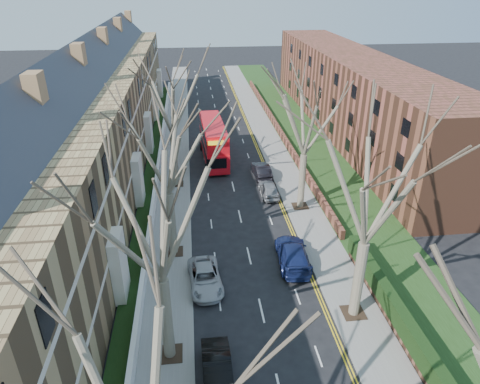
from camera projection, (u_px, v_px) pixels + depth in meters
name	position (u px, v px, depth m)	size (l,w,h in m)	color
pavement_left	(176.00, 146.00, 53.22)	(3.00, 102.00, 0.12)	slate
pavement_right	(270.00, 142.00, 54.45)	(3.00, 102.00, 0.12)	slate
terrace_left	(94.00, 127.00, 42.87)	(9.70, 78.00, 13.60)	olive
flats_right	(351.00, 94.00, 56.93)	(13.97, 54.00, 10.00)	brown
wall_hedge_right	(436.00, 378.00, 21.42)	(0.70, 24.00, 1.80)	#533423
front_wall_left	(158.00, 169.00, 45.72)	(0.30, 78.00, 1.00)	white
grass_verge_right	(305.00, 140.00, 54.87)	(6.00, 102.00, 0.06)	#1E3613
tree_left_mid	(155.00, 208.00, 19.74)	(10.50, 10.50, 14.71)	brown
tree_left_far	(164.00, 140.00, 28.73)	(10.15, 10.15, 14.22)	brown
tree_left_dist	(170.00, 92.00, 39.20)	(10.50, 10.50, 14.71)	brown
tree_right_mid	(375.00, 177.00, 22.68)	(10.50, 10.50, 14.71)	brown
tree_right_far	(307.00, 109.00, 35.21)	(10.15, 10.15, 14.22)	brown
double_decker_bus	(214.00, 142.00, 48.58)	(3.00, 10.40, 4.33)	red
car_left_mid	(217.00, 372.00, 22.25)	(1.51, 4.34, 1.43)	black
car_left_far	(205.00, 278.00, 29.23)	(2.16, 4.68, 1.30)	#A6A7AB
car_right_near	(293.00, 254.00, 31.51)	(2.20, 5.42, 1.57)	navy
car_right_mid	(269.00, 189.00, 41.25)	(1.62, 4.02, 1.37)	gray
car_right_far	(261.00, 171.00, 44.96)	(1.55, 4.45, 1.47)	black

